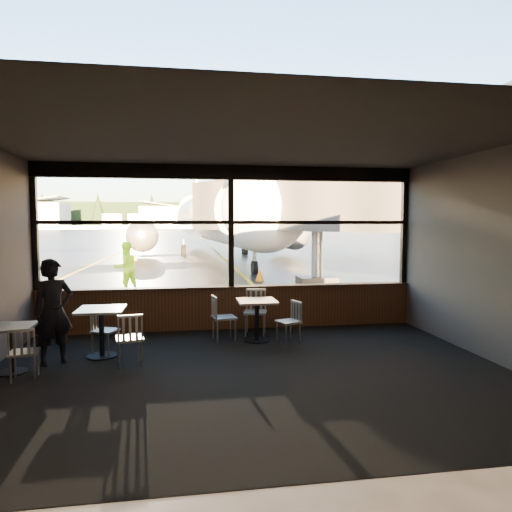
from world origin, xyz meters
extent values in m
plane|color=black|center=(0.00, 120.00, 0.00)|extent=(520.00, 520.00, 0.00)
cube|color=black|center=(0.00, -3.00, 0.01)|extent=(8.00, 6.00, 0.01)
cube|color=#38332D|center=(0.00, -3.00, 3.50)|extent=(8.00, 6.00, 0.04)
cube|color=#4A413B|center=(4.00, -3.00, 1.75)|extent=(0.04, 6.00, 3.50)
cube|color=#4A413B|center=(0.00, -6.00, 1.75)|extent=(8.00, 0.04, 3.50)
cube|color=#4B2916|center=(0.00, 0.00, 0.45)|extent=(8.00, 0.28, 0.90)
cube|color=black|center=(0.00, 0.00, 3.35)|extent=(8.00, 0.18, 0.30)
cube|color=black|center=(-3.95, 0.00, 2.20)|extent=(0.12, 0.12, 2.60)
cube|color=black|center=(0.00, 0.00, 2.20)|extent=(0.12, 0.12, 2.60)
cube|color=black|center=(3.95, 0.00, 2.20)|extent=(0.12, 0.12, 2.60)
cube|color=black|center=(0.00, 0.00, 2.30)|extent=(8.00, 0.10, 0.08)
imported|color=black|center=(-3.08, -2.03, 0.86)|extent=(0.75, 0.68, 1.72)
imported|color=#BFF219|center=(-2.88, 5.45, 0.84)|extent=(1.03, 0.98, 1.68)
cone|color=#DA3F06|center=(1.95, 7.99, 0.24)|extent=(0.35, 0.35, 0.48)
cone|color=#E06507|center=(-4.02, 18.97, 0.24)|extent=(0.34, 0.34, 0.47)
cylinder|color=silver|center=(-30.00, 182.00, 3.00)|extent=(8.00, 8.00, 6.00)
cylinder|color=silver|center=(-20.00, 182.00, 3.00)|extent=(8.00, 8.00, 6.00)
cylinder|color=silver|center=(-10.00, 182.00, 3.00)|extent=(8.00, 8.00, 6.00)
cube|color=black|center=(0.00, 210.00, 6.00)|extent=(360.00, 3.00, 12.00)
camera|label=1|loc=(-0.97, -9.71, 2.29)|focal=32.00mm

